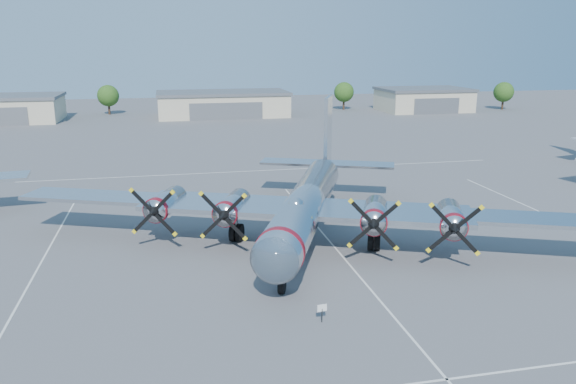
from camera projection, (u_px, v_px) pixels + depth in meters
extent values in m
plane|color=#535356|center=(322.00, 233.00, 47.59)|extent=(260.00, 260.00, 0.00)
cube|color=silver|center=(32.00, 278.00, 38.35)|extent=(0.15, 40.00, 0.01)
cube|color=silver|center=(340.00, 254.00, 42.87)|extent=(0.15, 40.00, 0.01)
cube|color=silver|center=(447.00, 379.00, 26.81)|extent=(60.00, 0.15, 0.01)
cube|color=silver|center=(269.00, 170.00, 71.21)|extent=(60.00, 0.15, 0.01)
cube|color=beige|center=(4.00, 110.00, 115.21)|extent=(22.00, 14.00, 4.80)
cube|color=slate|center=(2.00, 97.00, 114.52)|extent=(22.60, 14.60, 0.60)
cube|color=beige|center=(223.00, 105.00, 124.45)|extent=(28.00, 14.00, 4.80)
cube|color=slate|center=(222.00, 93.00, 123.76)|extent=(28.60, 14.60, 0.60)
cube|color=slate|center=(226.00, 111.00, 117.94)|extent=(15.40, 0.20, 3.60)
cube|color=beige|center=(423.00, 101.00, 134.30)|extent=(20.00, 14.00, 4.80)
cube|color=slate|center=(424.00, 89.00, 133.61)|extent=(20.60, 14.60, 0.60)
cube|color=slate|center=(437.00, 106.00, 127.79)|extent=(11.00, 0.20, 3.60)
cylinder|color=#382619|center=(109.00, 108.00, 127.13)|extent=(0.50, 0.50, 2.80)
sphere|color=#294D16|center=(108.00, 96.00, 126.41)|extent=(4.80, 4.80, 4.80)
cylinder|color=#382619|center=(344.00, 104.00, 136.53)|extent=(0.50, 0.50, 2.80)
sphere|color=#294D16|center=(344.00, 92.00, 135.80)|extent=(4.80, 4.80, 4.80)
cylinder|color=#382619|center=(503.00, 104.00, 136.77)|extent=(0.50, 0.50, 2.80)
sphere|color=#294D16|center=(504.00, 92.00, 136.04)|extent=(4.80, 4.80, 4.80)
cylinder|color=black|center=(322.00, 315.00, 32.22)|extent=(0.06, 0.06, 0.85)
cube|color=white|center=(322.00, 308.00, 32.10)|extent=(0.58, 0.10, 0.42)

